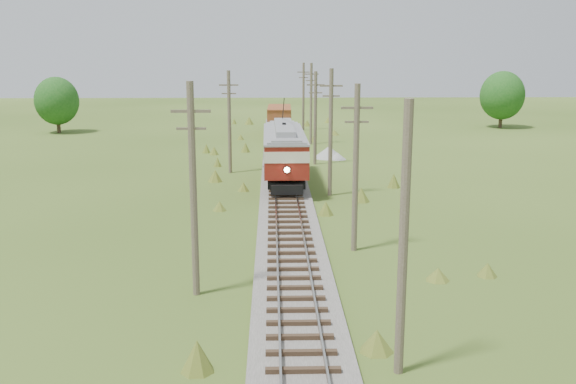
{
  "coord_description": "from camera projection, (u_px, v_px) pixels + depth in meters",
  "views": [
    {
      "loc": [
        -0.95,
        -13.89,
        10.16
      ],
      "look_at": [
        0.0,
        23.42,
        1.94
      ],
      "focal_mm": 40.0,
      "sensor_mm": 36.0,
      "label": 1
    }
  ],
  "objects": [
    {
      "name": "utility_pole_l_b",
      "position": [
        229.0,
        121.0,
        53.76
      ],
      "size": [
        1.6,
        0.3,
        8.6
      ],
      "color": "brown",
      "rests_on": "ground"
    },
    {
      "name": "utility_pole_r_5",
      "position": [
        311.0,
        103.0,
        70.52
      ],
      "size": [
        1.6,
        0.3,
        8.9
      ],
      "color": "brown",
      "rests_on": "ground"
    },
    {
      "name": "gondola",
      "position": [
        279.0,
        117.0,
        79.25
      ],
      "size": [
        3.0,
        8.75,
        2.89
      ],
      "rotation": [
        0.0,
        0.0,
        -0.02
      ],
      "color": "black",
      "rests_on": "ground"
    },
    {
      "name": "railbed_main",
      "position": [
        284.0,
        185.0,
        48.92
      ],
      "size": [
        3.6,
        96.0,
        0.57
      ],
      "color": "#605B54",
      "rests_on": "ground"
    },
    {
      "name": "utility_pole_r_3",
      "position": [
        331.0,
        131.0,
        45.12
      ],
      "size": [
        1.6,
        0.3,
        9.0
      ],
      "color": "brown",
      "rests_on": "ground"
    },
    {
      "name": "streetcar",
      "position": [
        284.0,
        148.0,
        49.68
      ],
      "size": [
        3.26,
        13.53,
        6.16
      ],
      "rotation": [
        0.0,
        0.0,
        0.01
      ],
      "color": "black",
      "rests_on": "ground"
    },
    {
      "name": "utility_pole_r_4",
      "position": [
        315.0,
        117.0,
        57.87
      ],
      "size": [
        1.6,
        0.3,
        8.4
      ],
      "color": "brown",
      "rests_on": "ground"
    },
    {
      "name": "utility_pole_l_a",
      "position": [
        193.0,
        188.0,
        26.39
      ],
      "size": [
        1.6,
        0.3,
        9.0
      ],
      "color": "brown",
      "rests_on": "ground"
    },
    {
      "name": "utility_pole_r_1",
      "position": [
        403.0,
        242.0,
        19.79
      ],
      "size": [
        0.3,
        0.3,
        8.8
      ],
      "color": "brown",
      "rests_on": "ground"
    },
    {
      "name": "utility_pole_r_6",
      "position": [
        303.0,
        96.0,
        83.23
      ],
      "size": [
        1.6,
        0.3,
        8.7
      ],
      "color": "brown",
      "rests_on": "ground"
    },
    {
      "name": "gravel_pile",
      "position": [
        330.0,
        153.0,
        62.05
      ],
      "size": [
        3.1,
        3.29,
        1.13
      ],
      "color": "gray",
      "rests_on": "ground"
    },
    {
      "name": "tree_mid_b",
      "position": [
        502.0,
        95.0,
        85.88
      ],
      "size": [
        5.88,
        5.88,
        7.57
      ],
      "color": "#38281C",
      "rests_on": "ground"
    },
    {
      "name": "utility_pole_r_2",
      "position": [
        356.0,
        167.0,
        32.48
      ],
      "size": [
        1.6,
        0.3,
        8.6
      ],
      "color": "brown",
      "rests_on": "ground"
    },
    {
      "name": "tree_mid_a",
      "position": [
        57.0,
        101.0,
        80.6
      ],
      "size": [
        5.46,
        5.46,
        7.03
      ],
      "color": "#38281C",
      "rests_on": "ground"
    }
  ]
}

